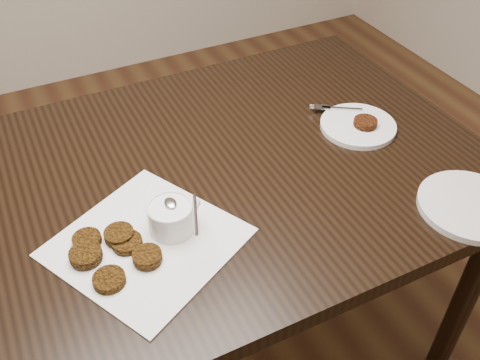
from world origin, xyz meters
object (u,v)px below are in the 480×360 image
napkin (147,242)px  plate_empty (470,206)px  table (202,277)px  plate_with_patty (358,123)px  sauce_ramekin (170,205)px

napkin → plate_empty: (0.65, -0.21, 0.01)m
table → napkin: bearing=-137.4°
napkin → plate_with_patty: (0.61, 0.14, 0.01)m
napkin → sauce_ramekin: (0.06, 0.01, 0.07)m
napkin → plate_with_patty: bearing=12.7°
sauce_ramekin → plate_with_patty: sauce_ramekin is taller
sauce_ramekin → plate_with_patty: 0.57m
table → sauce_ramekin: size_ratio=10.73×
napkin → plate_empty: size_ratio=1.46×
sauce_ramekin → plate_empty: sauce_ramekin is taller
plate_with_patty → plate_empty: plate_with_patty is taller
table → sauce_ramekin: (-0.11, -0.14, 0.44)m
napkin → plate_empty: 0.69m
sauce_ramekin → plate_with_patty: (0.56, 0.13, -0.06)m
napkin → sauce_ramekin: bearing=11.3°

